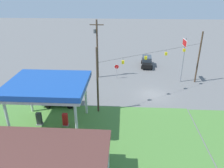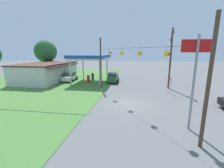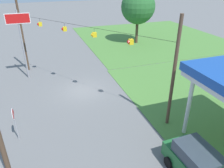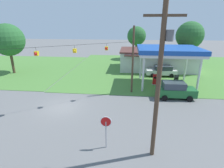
# 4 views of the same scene
# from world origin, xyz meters

# --- Properties ---
(ground_plane) EXTENTS (160.00, 160.00, 0.00)m
(ground_plane) POSITION_xyz_m (0.00, 0.00, 0.00)
(ground_plane) COLOR slate
(grass_verge_station_corner) EXTENTS (36.00, 28.00, 0.04)m
(grass_verge_station_corner) POSITION_xyz_m (14.14, 17.80, 0.02)
(grass_verge_station_corner) COLOR #4C7F38
(grass_verge_station_corner) RESTS_ON ground
(gas_station_canopy) EXTENTS (8.20, 6.87, 5.37)m
(gas_station_canopy) POSITION_xyz_m (12.14, 8.28, 4.85)
(gas_station_canopy) COLOR silver
(gas_station_canopy) RESTS_ON ground
(gas_station_store) EXTENTS (14.04, 8.41, 3.70)m
(gas_station_store) POSITION_xyz_m (12.21, 17.78, 1.86)
(gas_station_store) COLOR silver
(gas_station_store) RESTS_ON ground
(fuel_pump_near) EXTENTS (0.71, 0.56, 1.54)m
(fuel_pump_near) POSITION_xyz_m (10.66, 8.28, 0.73)
(fuel_pump_near) COLOR gray
(fuel_pump_near) RESTS_ON ground
(fuel_pump_far) EXTENTS (0.71, 0.56, 1.54)m
(fuel_pump_far) POSITION_xyz_m (13.62, 8.28, 0.73)
(fuel_pump_far) COLOR gray
(fuel_pump_far) RESTS_ON ground
(car_at_pumps_front) EXTENTS (4.57, 2.22, 1.99)m
(car_at_pumps_front) POSITION_xyz_m (12.38, 3.72, 1.01)
(car_at_pumps_front) COLOR #1E602D
(car_at_pumps_front) RESTS_ON ground
(car_at_pumps_rear) EXTENTS (5.05, 2.33, 1.76)m
(car_at_pumps_rear) POSITION_xyz_m (12.34, 12.85, 0.92)
(car_at_pumps_rear) COLOR white
(car_at_pumps_rear) RESTS_ON ground
(stop_sign_roadside) EXTENTS (0.80, 0.08, 2.50)m
(stop_sign_roadside) POSITION_xyz_m (5.48, -5.78, 1.81)
(stop_sign_roadside) COLOR #99999E
(stop_sign_roadside) RESTS_ON ground
(stop_sign_overhead) EXTENTS (0.22, 2.34, 7.24)m
(stop_sign_overhead) POSITION_xyz_m (-4.95, -5.03, 5.15)
(stop_sign_overhead) COLOR gray
(stop_sign_overhead) RESTS_ON ground
(utility_pole_main) EXTENTS (2.20, 0.44, 9.63)m
(utility_pole_main) POSITION_xyz_m (8.72, -6.16, 5.39)
(utility_pole_main) COLOR #4C3828
(utility_pole_main) RESTS_ON ground
(signal_span_gantry) EXTENTS (14.93, 10.24, 8.20)m
(signal_span_gantry) POSITION_xyz_m (0.00, -0.01, 4.48)
(signal_span_gantry) COLOR #4C3828
(signal_span_gantry) RESTS_ON ground
(tree_far_back) EXTENTS (5.50, 5.50, 8.82)m
(tree_far_back) POSITION_xyz_m (18.98, 22.08, 6.06)
(tree_far_back) COLOR #4C3828
(tree_far_back) RESTS_ON ground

